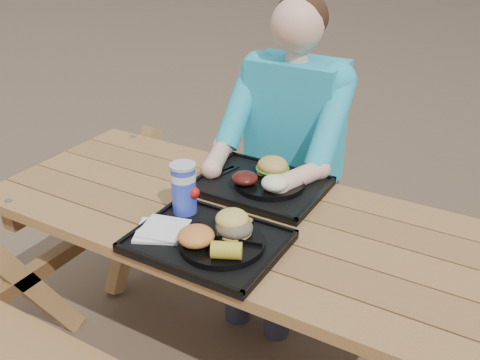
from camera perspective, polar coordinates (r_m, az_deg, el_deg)
The scene contains 17 objects.
picnic_table at distance 2.03m, azimuth 0.00°, elevation -12.79°, with size 1.80×1.49×0.75m, color #999999, non-canonical shape.
tray_near at distance 1.65m, azimuth -3.46°, elevation -6.65°, with size 0.45×0.35×0.02m, color black.
tray_far at distance 1.96m, azimuth 2.25°, elevation -0.68°, with size 0.45×0.35×0.02m, color black.
plate_near at distance 1.61m, azimuth -1.92°, elevation -6.71°, with size 0.26×0.26×0.02m, color black.
plate_far at distance 1.95m, azimuth 3.18°, elevation -0.25°, with size 0.26×0.26×0.02m, color black.
napkin_stack at distance 1.69m, azimuth -8.62°, elevation -5.28°, with size 0.14×0.14×0.02m, color white.
soda_cup at distance 1.75m, azimuth -6.00°, elevation -1.03°, with size 0.08×0.08×0.16m, color #192DBD.
condiment_bbq at distance 1.73m, azimuth -1.32°, elevation -3.80°, with size 0.05×0.05×0.03m, color black.
condiment_mustard at distance 1.69m, azimuth 0.73°, elevation -4.69°, with size 0.04×0.04×0.03m, color orange.
sandwich at distance 1.60m, azimuth -0.63°, elevation -4.05°, with size 0.11×0.11×0.11m, color #E9C452, non-canonical shape.
mac_cheese at distance 1.58m, azimuth -4.72°, elevation -5.99°, with size 0.11×0.11×0.05m, color orange.
corn_cob at distance 1.51m, azimuth -1.44°, elevation -7.51°, with size 0.09×0.09×0.05m, color gold, non-canonical shape.
cutlery_far at distance 2.04m, azimuth -1.64°, elevation 0.86°, with size 0.02×0.14×0.01m, color black.
burger at distance 1.96m, azimuth 3.51°, elevation 1.98°, with size 0.11×0.11×0.10m, color gold, non-canonical shape.
baked_beans at distance 1.91m, azimuth 0.51°, elevation 0.20°, with size 0.10×0.10×0.04m, color #4B120F.
potato_salad at distance 1.86m, azimuth 3.73°, elevation -0.34°, with size 0.10×0.10×0.05m, color white.
diner at distance 2.35m, azimuth 5.48°, elevation 0.91°, with size 0.48×0.84×1.28m, color #1BB6C3, non-canonical shape.
Camera 1 is at (0.78, -1.34, 1.68)m, focal length 40.00 mm.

